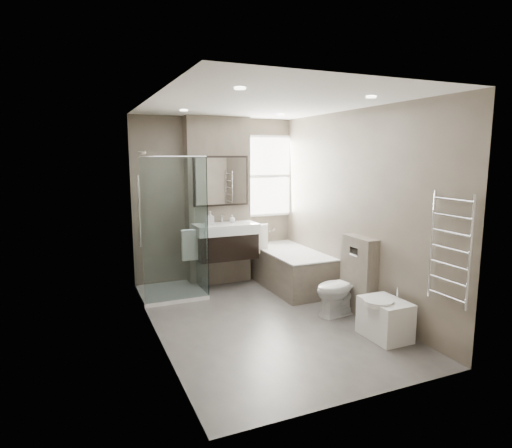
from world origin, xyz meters
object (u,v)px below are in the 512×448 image
bathtub (290,267)px  toilet (340,288)px  vanity (226,241)px  bidet (385,318)px

bathtub → toilet: (0.05, -1.29, 0.03)m
bathtub → vanity: bearing=160.6°
bidet → bathtub: bearing=92.4°
bathtub → toilet: toilet is taller
toilet → bidet: bearing=-4.9°
vanity → toilet: vanity is taller
bathtub → toilet: 1.29m
vanity → bidet: (1.01, -2.42, -0.51)m
toilet → bidet: (0.04, -0.80, -0.12)m
bathtub → bidet: 2.10m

